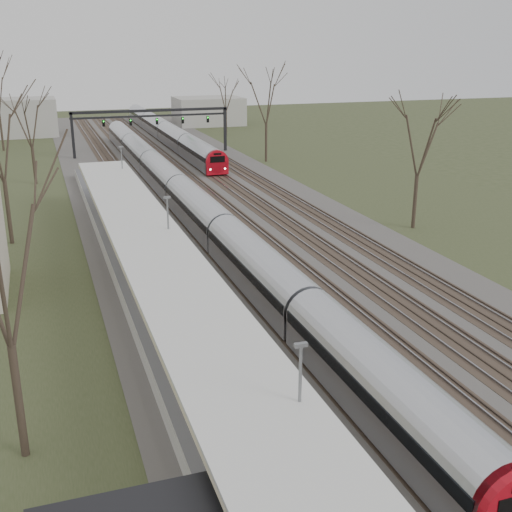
{
  "coord_description": "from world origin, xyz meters",
  "views": [
    {
      "loc": [
        -14.43,
        -1.69,
        14.42
      ],
      "look_at": [
        -2.42,
        33.64,
        2.0
      ],
      "focal_mm": 45.0,
      "sensor_mm": 36.0,
      "label": 1
    }
  ],
  "objects": [
    {
      "name": "track_bed",
      "position": [
        0.26,
        55.0,
        0.06
      ],
      "size": [
        24.0,
        160.0,
        0.22
      ],
      "color": "#474442",
      "rests_on": "ground"
    },
    {
      "name": "platform",
      "position": [
        -9.05,
        37.5,
        0.5
      ],
      "size": [
        3.5,
        69.0,
        1.0
      ],
      "primitive_type": "cube",
      "color": "#9E9B93",
      "rests_on": "ground"
    },
    {
      "name": "canopy",
      "position": [
        -9.05,
        32.99,
        3.93
      ],
      "size": [
        4.1,
        50.0,
        3.11
      ],
      "color": "slate",
      "rests_on": "platform"
    },
    {
      "name": "signal_gantry",
      "position": [
        0.29,
        84.99,
        4.91
      ],
      "size": [
        21.0,
        0.59,
        6.08
      ],
      "color": "black",
      "rests_on": "ground"
    },
    {
      "name": "tree_west_near",
      "position": [
        -16.0,
        20.0,
        7.29
      ],
      "size": [
        5.0,
        5.0,
        10.3
      ],
      "color": "#2D231C",
      "rests_on": "ground"
    },
    {
      "name": "tree_east_far",
      "position": [
        14.0,
        42.0,
        7.29
      ],
      "size": [
        5.0,
        5.0,
        10.3
      ],
      "color": "#2D231C",
      "rests_on": "ground"
    },
    {
      "name": "train_near",
      "position": [
        -2.5,
        54.94,
        1.48
      ],
      "size": [
        2.62,
        90.21,
        3.05
      ],
      "color": "#A9ACB3",
      "rests_on": "ground"
    },
    {
      "name": "train_far",
      "position": [
        4.5,
        97.27,
        1.48
      ],
      "size": [
        2.62,
        60.21,
        3.05
      ],
      "color": "#A9ACB3",
      "rests_on": "ground"
    }
  ]
}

